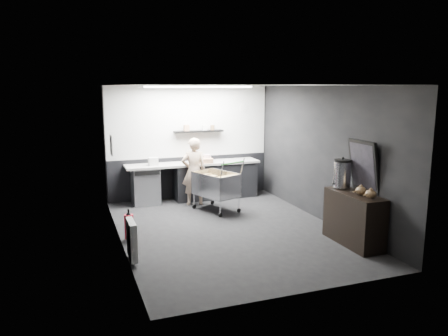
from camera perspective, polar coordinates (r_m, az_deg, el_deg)
name	(u,v)px	position (r m, az deg, el deg)	size (l,w,h in m)	color
floor	(229,230)	(8.36, 0.64, -8.07)	(5.50, 5.50, 0.00)	black
ceiling	(229,85)	(7.92, 0.68, 10.76)	(5.50, 5.50, 0.00)	silver
wall_back	(189,142)	(10.63, -4.55, 3.39)	(5.50, 5.50, 0.00)	black
wall_front	(305,194)	(5.59, 10.58, -3.33)	(5.50, 5.50, 0.00)	black
wall_left	(118,166)	(7.58, -13.66, 0.20)	(5.50, 5.50, 0.00)	black
wall_right	(323,154)	(8.92, 12.78, 1.78)	(5.50, 5.50, 0.00)	black
kitchen_wall_panel	(189,122)	(10.56, -4.56, 6.07)	(3.95, 0.02, 1.70)	beige
dado_panel	(190,177)	(10.75, -4.45, -1.12)	(3.95, 0.02, 1.00)	black
floating_shelf	(199,131)	(10.53, -3.33, 4.82)	(1.20, 0.22, 0.04)	black
wall_clock	(243,108)	(10.98, 2.56, 7.84)	(0.20, 0.20, 0.03)	silver
poster	(111,145)	(8.83, -14.52, 2.92)	(0.02, 0.30, 0.40)	white
poster_red_band	(111,141)	(8.82, -14.51, 3.37)	(0.01, 0.22, 0.10)	red
radiator	(132,240)	(6.97, -11.96, -9.14)	(0.10, 0.50, 0.60)	silver
ceiling_strip	(199,87)	(9.68, -3.23, 10.54)	(2.40, 0.20, 0.04)	white
prep_counter	(199,180)	(10.50, -3.29, -1.62)	(3.20, 0.61, 0.90)	black
person	(194,172)	(9.94, -3.95, -0.46)	(0.56, 0.37, 1.55)	beige
shopping_cart	(216,186)	(9.49, -1.07, -2.39)	(0.98, 1.26, 1.14)	silver
sideboard	(354,211)	(7.84, 16.57, -5.45)	(0.51, 1.20, 1.79)	black
fire_extinguisher	(129,226)	(7.95, -12.30, -7.36)	(0.16, 0.16, 0.54)	red
cardboard_box	(201,160)	(10.37, -3.08, 1.01)	(0.53, 0.40, 0.11)	#A47857
pink_tub	(207,158)	(10.46, -2.19, 1.31)	(0.18, 0.18, 0.18)	beige
white_container	(153,161)	(10.10, -9.22, 0.85)	(0.21, 0.16, 0.18)	silver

